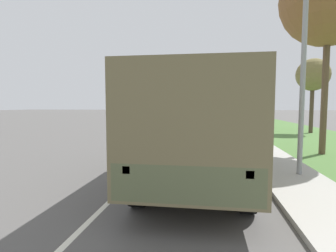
% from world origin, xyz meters
% --- Properties ---
extents(ground_plane, '(180.00, 180.00, 0.00)m').
position_xyz_m(ground_plane, '(0.00, 40.00, 0.00)').
color(ground_plane, '#565451').
extents(lane_centre_stripe, '(0.12, 120.00, 0.00)m').
position_xyz_m(lane_centre_stripe, '(0.00, 40.00, 0.00)').
color(lane_centre_stripe, silver).
rests_on(lane_centre_stripe, ground).
extents(sidewalk_right, '(1.80, 120.00, 0.12)m').
position_xyz_m(sidewalk_right, '(4.50, 40.00, 0.06)').
color(sidewalk_right, '#ADAAA3').
rests_on(sidewalk_right, ground).
extents(grass_strip_right, '(7.00, 120.00, 0.02)m').
position_xyz_m(grass_strip_right, '(8.90, 40.00, 0.01)').
color(grass_strip_right, '#4C7538').
rests_on(grass_strip_right, ground).
extents(military_truck, '(2.48, 7.62, 2.85)m').
position_xyz_m(military_truck, '(1.79, 11.51, 1.61)').
color(military_truck, '#545B3D').
rests_on(military_truck, ground).
extents(car_nearest_ahead, '(1.92, 4.79, 1.47)m').
position_xyz_m(car_nearest_ahead, '(-2.03, 25.53, 0.67)').
color(car_nearest_ahead, navy).
rests_on(car_nearest_ahead, ground).
extents(car_second_ahead, '(1.82, 4.41, 1.38)m').
position_xyz_m(car_second_ahead, '(-1.56, 36.10, 0.63)').
color(car_second_ahead, silver).
rests_on(car_second_ahead, ground).
extents(lamp_post, '(1.69, 0.24, 6.30)m').
position_xyz_m(lamp_post, '(4.52, 11.88, 3.92)').
color(lamp_post, gray).
rests_on(lamp_post, sidewalk_right).
extents(tree_far_right, '(2.41, 2.41, 5.59)m').
position_xyz_m(tree_far_right, '(9.89, 25.18, 4.35)').
color(tree_far_right, '#4C3D2D').
rests_on(tree_far_right, grass_strip_right).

